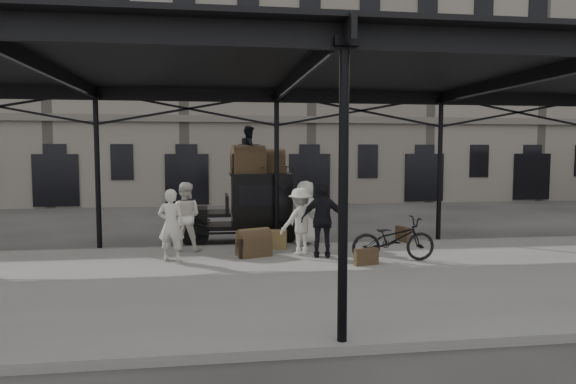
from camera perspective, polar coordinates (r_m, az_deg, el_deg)
name	(u,v)px	position (r m, az deg, el deg)	size (l,w,h in m)	color
ground	(286,263)	(13.23, -0.20, -7.93)	(120.00, 120.00, 0.00)	#383533
platform	(299,280)	(11.29, 1.22, -9.75)	(28.00, 8.00, 0.15)	slate
canopy	(297,70)	(11.34, 1.03, 13.35)	(22.50, 9.00, 4.74)	black
building_frontage	(244,81)	(31.11, -4.90, 12.24)	(64.00, 8.00, 14.00)	slate
taxi	(251,205)	(15.96, -4.18, -1.40)	(3.65, 1.55, 2.18)	black
porter_left	(171,225)	(12.95, -12.86, -3.61)	(0.65, 0.43, 1.80)	beige
porter_midleft	(185,217)	(14.23, -11.41, -2.69)	(0.91, 0.71, 1.87)	silver
porter_centre	(305,213)	(14.93, 1.95, -2.30)	(0.91, 0.59, 1.85)	beige
porter_official	(323,220)	(13.11, 3.91, -3.15)	(1.12, 0.47, 1.91)	black
porter_right	(300,221)	(13.47, 1.39, -3.26)	(1.14, 0.65, 1.76)	beige
bicycle	(393,239)	(12.94, 11.61, -5.15)	(0.73, 2.10, 1.10)	black
porter_roof	(250,150)	(15.77, -4.30, 4.71)	(0.70, 0.55, 1.45)	black
steamer_trunk_roof_near	(248,162)	(15.62, -4.44, 3.38)	(0.98, 0.60, 0.72)	#4C3D23
steamer_trunk_roof_far	(271,163)	(16.13, -1.88, 3.25)	(0.85, 0.52, 0.62)	#4C3D23
steamer_trunk_platform	(254,245)	(13.35, -3.82, -5.84)	(0.83, 0.51, 0.61)	#4C3D23
wicker_hamper	(276,239)	(14.39, -1.36, -5.28)	(0.60, 0.45, 0.50)	olive
suitcase_upright	(403,234)	(15.82, 12.65, -4.58)	(0.15, 0.60, 0.45)	#4C3D23
suitcase_flat	(366,257)	(12.47, 8.69, -7.12)	(0.60, 0.15, 0.40)	#4C3D23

